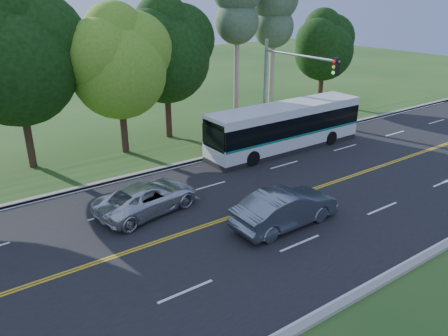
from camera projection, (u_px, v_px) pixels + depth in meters
ground at (256, 209)px, 21.10m from camera, size 120.00×120.00×0.00m
road at (256, 208)px, 21.10m from camera, size 60.00×14.00×0.02m
curb_north at (182, 163)px, 26.50m from camera, size 60.00×0.30×0.15m
curb_south at (382, 282)px, 15.64m from camera, size 60.00×0.30×0.15m
grass_verge at (168, 155)px, 27.92m from camera, size 60.00×4.00×0.10m
lane_markings at (255, 209)px, 21.04m from camera, size 57.60×13.82×0.00m
tree_row at (57, 48)px, 25.05m from camera, size 44.70×9.10×13.84m
bougainvillea_hedge at (263, 129)px, 30.84m from camera, size 9.50×2.25×1.50m
traffic_signal at (285, 80)px, 26.91m from camera, size 0.42×6.10×7.00m
transit_bus at (285, 128)px, 28.53m from camera, size 11.40×2.56×2.98m
sedan at (285, 208)px, 19.30m from camera, size 5.12×1.86×1.68m
suv at (148, 198)px, 20.58m from camera, size 5.43×3.25×1.41m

